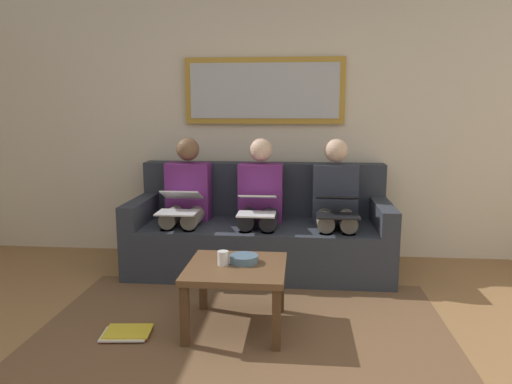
{
  "coord_description": "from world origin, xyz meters",
  "views": [
    {
      "loc": [
        -0.35,
        1.99,
        1.4
      ],
      "look_at": [
        0.0,
        -1.7,
        0.75
      ],
      "focal_mm": 33.94,
      "sensor_mm": 36.0,
      "label": 1
    }
  ],
  "objects": [
    {
      "name": "wall_rear",
      "position": [
        0.0,
        -2.6,
        1.3
      ],
      "size": [
        6.0,
        0.12,
        2.6
      ],
      "primitive_type": "cube",
      "color": "beige",
      "rests_on": "ground_plane"
    },
    {
      "name": "area_rug",
      "position": [
        0.0,
        -0.85,
        0.0
      ],
      "size": [
        2.6,
        1.8,
        0.01
      ],
      "primitive_type": "cube",
      "color": "brown",
      "rests_on": "ground_plane"
    },
    {
      "name": "couch",
      "position": [
        0.0,
        -2.12,
        0.31
      ],
      "size": [
        2.2,
        0.9,
        0.9
      ],
      "color": "#2D333D",
      "rests_on": "ground_plane"
    },
    {
      "name": "framed_mirror",
      "position": [
        0.0,
        -2.51,
        1.55
      ],
      "size": [
        1.46,
        0.05,
        0.6
      ],
      "color": "#B7892D"
    },
    {
      "name": "coffee_table",
      "position": [
        0.05,
        -0.9,
        0.36
      ],
      "size": [
        0.62,
        0.62,
        0.42
      ],
      "color": "brown",
      "rests_on": "ground_plane"
    },
    {
      "name": "cup",
      "position": [
        0.13,
        -0.9,
        0.46
      ],
      "size": [
        0.07,
        0.07,
        0.09
      ],
      "primitive_type": "cylinder",
      "color": "silver",
      "rests_on": "coffee_table"
    },
    {
      "name": "bowl",
      "position": [
        0.01,
        -0.96,
        0.44
      ],
      "size": [
        0.18,
        0.18,
        0.05
      ],
      "primitive_type": "cylinder",
      "color": "slate",
      "rests_on": "coffee_table"
    },
    {
      "name": "person_left",
      "position": [
        -0.64,
        -2.05,
        0.61
      ],
      "size": [
        0.38,
        0.58,
        1.14
      ],
      "color": "#2D3342",
      "rests_on": "couch"
    },
    {
      "name": "laptop_black",
      "position": [
        -0.64,
        -1.81,
        0.63
      ],
      "size": [
        0.33,
        0.37,
        0.16
      ],
      "color": "black"
    },
    {
      "name": "person_middle",
      "position": [
        0.0,
        -2.05,
        0.61
      ],
      "size": [
        0.38,
        0.58,
        1.14
      ],
      "color": "#66236B",
      "rests_on": "couch"
    },
    {
      "name": "laptop_white",
      "position": [
        0.0,
        -1.81,
        0.63
      ],
      "size": [
        0.3,
        0.36,
        0.15
      ],
      "color": "white"
    },
    {
      "name": "person_right",
      "position": [
        0.64,
        -2.05,
        0.61
      ],
      "size": [
        0.38,
        0.58,
        1.14
      ],
      "color": "#66236B",
      "rests_on": "couch"
    },
    {
      "name": "laptop_silver",
      "position": [
        0.64,
        -1.82,
        0.63
      ],
      "size": [
        0.32,
        0.39,
        0.17
      ],
      "color": "silver"
    },
    {
      "name": "magazine_stack",
      "position": [
        0.72,
        -0.72,
        0.02
      ],
      "size": [
        0.32,
        0.26,
        0.03
      ],
      "color": "red",
      "rests_on": "ground_plane"
    }
  ]
}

